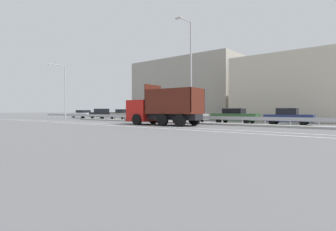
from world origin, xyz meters
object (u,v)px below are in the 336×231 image
at_px(median_road_sign, 168,110).
at_px(parked_car_4, 189,115).
at_px(parked_car_0, 83,114).
at_px(parked_car_1, 102,114).
at_px(street_lamp_0, 64,89).
at_px(street_lamp_1, 190,67).
at_px(parked_car_6, 288,117).
at_px(parked_car_5, 235,116).
at_px(parked_car_2, 123,114).
at_px(parked_car_3, 152,115).
at_px(dump_truck, 156,111).

xyz_separation_m(median_road_sign, parked_car_4, (0.13, 3.84, -0.62)).
xyz_separation_m(parked_car_0, parked_car_1, (5.55, 0.01, 0.08)).
distance_m(street_lamp_0, street_lamp_1, 24.58).
xyz_separation_m(parked_car_4, parked_car_6, (11.03, 0.65, -0.00)).
xyz_separation_m(parked_car_1, parked_car_6, (28.71, 0.21, -0.04)).
relative_size(parked_car_4, parked_car_5, 0.95).
distance_m(parked_car_1, parked_car_2, 5.39).
bearing_deg(parked_car_0, parked_car_2, -93.45).
bearing_deg(street_lamp_0, parked_car_1, 47.35).
bearing_deg(parked_car_6, street_lamp_1, -64.96).
bearing_deg(parked_car_5, parked_car_2, -93.58).
relative_size(parked_car_1, parked_car_2, 1.23).
relative_size(street_lamp_1, parked_car_3, 2.41).
distance_m(parked_car_3, parked_car_5, 12.24).
distance_m(parked_car_5, parked_car_6, 5.28).
relative_size(parked_car_2, parked_car_3, 0.93).
height_order(street_lamp_1, parked_car_5, street_lamp_1).
xyz_separation_m(street_lamp_1, parked_car_5, (2.92, 4.21, -4.93)).
bearing_deg(parked_car_5, parked_car_0, -93.98).
height_order(parked_car_1, parked_car_3, parked_car_1).
bearing_deg(parked_car_5, street_lamp_1, -38.52).
xyz_separation_m(median_road_sign, street_lamp_1, (2.97, -0.04, 4.32)).
bearing_deg(street_lamp_0, parked_car_4, 10.32).
relative_size(street_lamp_1, parked_car_4, 2.20).
distance_m(dump_truck, parked_car_4, 7.56).
relative_size(street_lamp_0, parked_car_4, 1.83).
bearing_deg(parked_car_1, parked_car_2, 90.36).
distance_m(parked_car_1, parked_car_4, 17.68).
height_order(median_road_sign, parked_car_6, median_road_sign).
bearing_deg(parked_car_2, street_lamp_1, -102.70).
height_order(parked_car_2, parked_car_4, parked_car_4).
height_order(parked_car_2, parked_car_5, parked_car_5).
relative_size(median_road_sign, parked_car_4, 0.55).
xyz_separation_m(parked_car_1, parked_car_5, (23.43, -0.11, -0.03)).
height_order(parked_car_0, parked_car_6, parked_car_6).
height_order(median_road_sign, parked_car_3, median_road_sign).
height_order(dump_truck, street_lamp_0, street_lamp_0).
xyz_separation_m(parked_car_3, parked_car_5, (12.24, -0.10, 0.08)).
distance_m(street_lamp_0, parked_car_2, 11.13).
relative_size(street_lamp_0, parked_car_5, 1.75).
height_order(dump_truck, street_lamp_1, street_lamp_1).
distance_m(street_lamp_1, parked_car_0, 26.89).
xyz_separation_m(parked_car_3, parked_car_6, (17.51, 0.22, 0.06)).
height_order(street_lamp_0, parked_car_5, street_lamp_0).
xyz_separation_m(street_lamp_1, parked_car_4, (-2.84, 3.88, -4.94)).
xyz_separation_m(street_lamp_0, street_lamp_1, (24.56, 0.07, 0.82)).
bearing_deg(parked_car_5, median_road_sign, -58.47).
distance_m(dump_truck, parked_car_1, 20.67).
bearing_deg(parked_car_5, parked_car_6, 89.67).
bearing_deg(parked_car_0, parked_car_4, -93.65).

